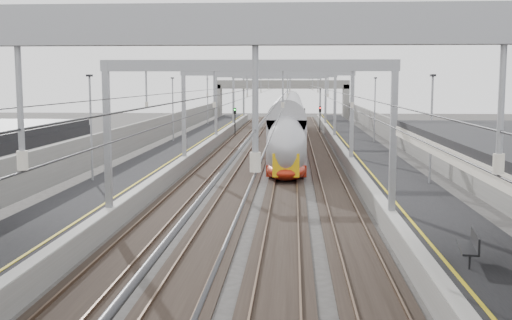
# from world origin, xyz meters

# --- Properties ---
(platform_left) EXTENTS (4.00, 120.00, 1.00)m
(platform_left) POSITION_xyz_m (-8.00, 45.00, 0.50)
(platform_left) COLOR black
(platform_left) RESTS_ON ground
(platform_right) EXTENTS (4.00, 120.00, 1.00)m
(platform_right) POSITION_xyz_m (8.00, 45.00, 0.50)
(platform_right) COLOR black
(platform_right) RESTS_ON ground
(tracks) EXTENTS (11.40, 140.00, 0.20)m
(tracks) POSITION_xyz_m (0.00, 45.00, 0.05)
(tracks) COLOR black
(tracks) RESTS_ON ground
(overhead_line) EXTENTS (13.00, 140.00, 6.60)m
(overhead_line) POSITION_xyz_m (0.00, 51.62, 6.14)
(overhead_line) COLOR gray
(overhead_line) RESTS_ON platform_left
(overbridge) EXTENTS (22.00, 2.20, 6.90)m
(overbridge) POSITION_xyz_m (0.00, 100.00, 5.31)
(overbridge) COLOR slate
(overbridge) RESTS_ON ground
(wall_left) EXTENTS (0.30, 120.00, 3.20)m
(wall_left) POSITION_xyz_m (-11.20, 45.00, 1.60)
(wall_left) COLOR slate
(wall_left) RESTS_ON ground
(wall_right) EXTENTS (0.30, 120.00, 3.20)m
(wall_right) POSITION_xyz_m (11.20, 45.00, 1.60)
(wall_right) COLOR slate
(wall_right) RESTS_ON ground
(train) EXTENTS (2.75, 50.14, 4.35)m
(train) POSITION_xyz_m (1.50, 58.10, 2.13)
(train) COLOR #9F200E
(train) RESTS_ON ground
(bench) EXTENTS (0.79, 1.97, 0.99)m
(bench) POSITION_xyz_m (7.57, 13.98, 1.60)
(bench) COLOR black
(bench) RESTS_ON platform_right
(signal_green) EXTENTS (0.32, 0.32, 3.48)m
(signal_green) POSITION_xyz_m (-5.20, 72.16, 2.42)
(signal_green) COLOR black
(signal_green) RESTS_ON ground
(signal_red_near) EXTENTS (0.32, 0.32, 3.48)m
(signal_red_near) POSITION_xyz_m (3.20, 71.20, 2.42)
(signal_red_near) COLOR black
(signal_red_near) RESTS_ON ground
(signal_red_far) EXTENTS (0.32, 0.32, 3.48)m
(signal_red_far) POSITION_xyz_m (5.40, 77.76, 2.42)
(signal_red_far) COLOR black
(signal_red_far) RESTS_ON ground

